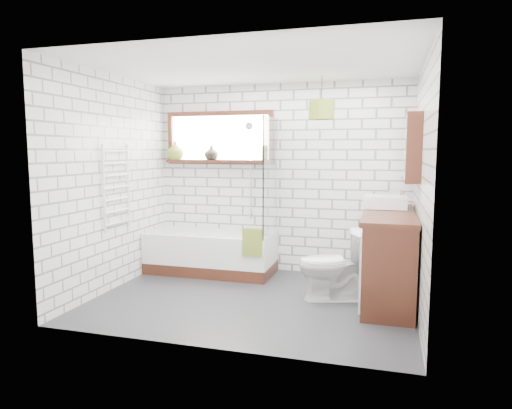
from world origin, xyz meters
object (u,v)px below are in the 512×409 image
(bathtub, at_px, (211,252))
(toilet, at_px, (334,265))
(pendant, at_px, (321,110))
(basin, at_px, (385,202))
(vanity, at_px, (389,255))

(bathtub, height_order, toilet, toilet)
(toilet, distance_m, pendant, 1.81)
(toilet, bearing_deg, basin, 119.45)
(vanity, relative_size, basin, 3.52)
(vanity, bearing_deg, pendant, 157.05)
(vanity, xyz_separation_m, pendant, (-0.81, 0.34, 1.62))
(basin, height_order, toilet, basin)
(vanity, xyz_separation_m, basin, (-0.06, 0.34, 0.55))
(basin, bearing_deg, vanity, -79.94)
(bathtub, distance_m, basin, 2.35)
(bathtub, height_order, pendant, pendant)
(bathtub, bearing_deg, toilet, -21.98)
(pendant, bearing_deg, bathtub, 174.46)
(vanity, relative_size, pendant, 5.65)
(toilet, bearing_deg, pendant, -173.32)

